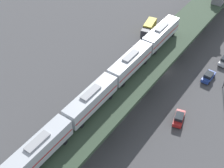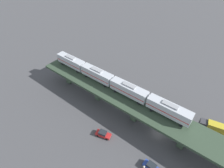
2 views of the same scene
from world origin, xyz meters
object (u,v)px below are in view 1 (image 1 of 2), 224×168
at_px(street_car_blue, 208,76).
at_px(street_car_red, 179,118).
at_px(delivery_truck, 149,28).
at_px(subway_train, 112,80).

xyz_separation_m(street_car_blue, street_car_red, (0.13, -15.42, 0.00)).
distance_m(street_car_blue, street_car_red, 15.42).
height_order(street_car_blue, delivery_truck, delivery_truck).
bearing_deg(subway_train, street_car_red, 27.13).
relative_size(street_car_red, delivery_truck, 0.63).
bearing_deg(subway_train, street_car_blue, 61.09).
bearing_deg(street_car_red, street_car_blue, 90.46).
bearing_deg(street_car_red, delivery_truck, 131.20).
distance_m(subway_train, street_car_red, 16.01).
bearing_deg(delivery_truck, street_car_red, -48.80).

